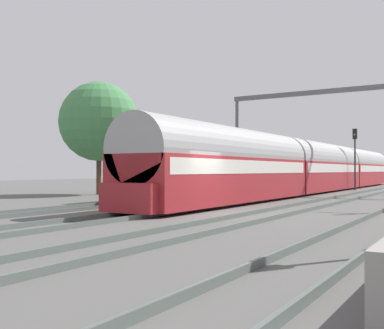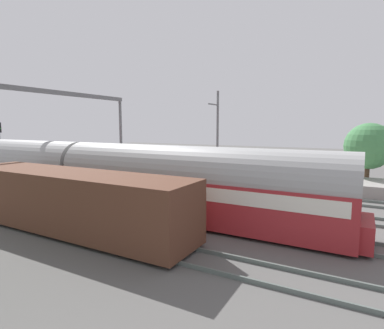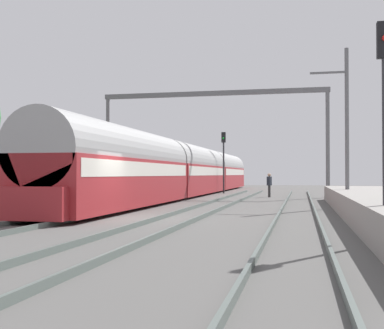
% 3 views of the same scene
% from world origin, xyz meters
% --- Properties ---
extents(ground, '(120.00, 120.00, 0.00)m').
position_xyz_m(ground, '(0.00, 0.00, 0.00)').
color(ground, '#595755').
extents(track_far_west, '(1.52, 60.00, 0.16)m').
position_xyz_m(track_far_west, '(-6.28, 0.00, 0.08)').
color(track_far_west, '#57615D').
rests_on(track_far_west, ground).
extents(track_west, '(1.52, 60.00, 0.16)m').
position_xyz_m(track_west, '(-2.09, 0.00, 0.08)').
color(track_west, '#57615D').
rests_on(track_west, ground).
extents(track_east, '(1.52, 60.00, 0.16)m').
position_xyz_m(track_east, '(2.09, 0.00, 0.08)').
color(track_east, '#57615D').
rests_on(track_east, ground).
extents(track_far_east, '(1.52, 60.00, 0.16)m').
position_xyz_m(track_far_east, '(6.28, 0.00, 0.08)').
color(track_far_east, '#57615D').
rests_on(track_far_east, ground).
extents(platform, '(4.40, 28.00, 0.90)m').
position_xyz_m(platform, '(10.10, 2.00, 0.45)').
color(platform, gray).
rests_on(platform, ground).
extents(passenger_train, '(2.93, 49.20, 3.82)m').
position_xyz_m(passenger_train, '(-2.09, 21.22, 1.97)').
color(passenger_train, maroon).
rests_on(passenger_train, ground).
extents(freight_car, '(2.80, 13.00, 2.70)m').
position_xyz_m(freight_car, '(-6.28, 9.04, 1.47)').
color(freight_car, '#563323').
rests_on(freight_car, ground).
extents(person_crossing, '(0.36, 0.46, 1.73)m').
position_xyz_m(person_crossing, '(4.17, 18.69, 1.03)').
color(person_crossing, '#2D2D2D').
rests_on(person_crossing, ground).
extents(railway_signal_far, '(0.36, 0.30, 5.33)m').
position_xyz_m(railway_signal_far, '(-0.18, 25.39, 3.39)').
color(railway_signal_far, '#2D2D33').
rests_on(railway_signal_far, ground).
extents(catenary_gantry, '(16.96, 0.28, 7.86)m').
position_xyz_m(catenary_gantry, '(0.00, 18.80, 5.93)').
color(catenary_gantry, slate).
rests_on(catenary_gantry, ground).
extents(catenary_pole_east_mid, '(1.90, 0.20, 8.00)m').
position_xyz_m(catenary_pole_east_mid, '(8.63, 8.14, 4.15)').
color(catenary_pole_east_mid, slate).
rests_on(catenary_pole_east_mid, ground).
extents(tree_east_background, '(3.70, 3.70, 5.26)m').
position_xyz_m(tree_east_background, '(12.45, -3.42, 3.40)').
color(tree_east_background, '#4C3826').
rests_on(tree_east_background, ground).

